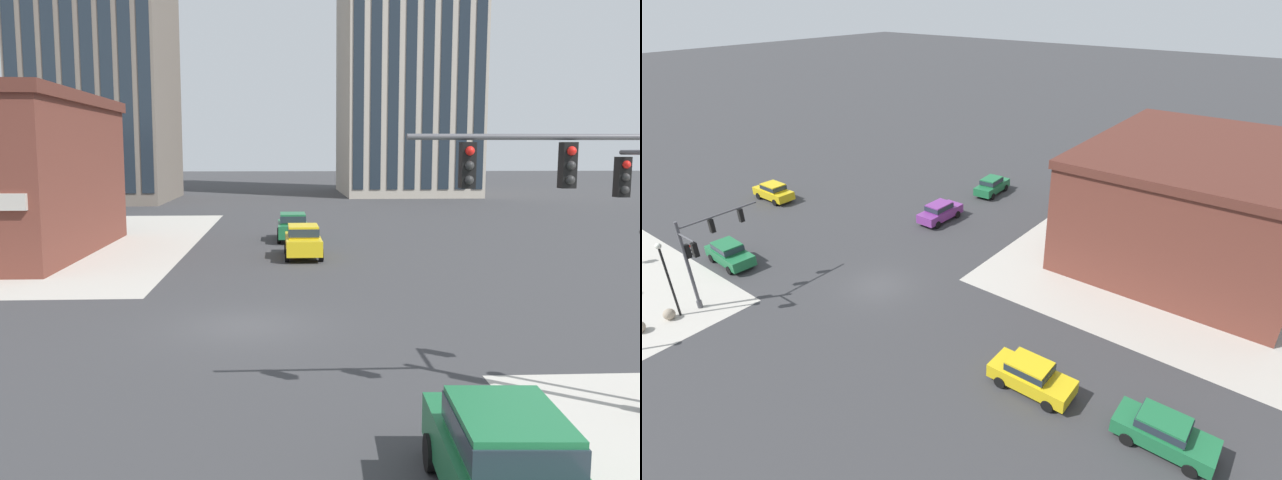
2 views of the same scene
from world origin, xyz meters
The scene contains 12 objects.
ground_plane centered at (0.00, 0.00, 0.00)m, with size 320.00×320.00×0.00m, color #38383A.
sidewalk_far_corner centered at (-20.00, 20.00, 0.00)m, with size 32.00×32.00×0.02m, color #B7B2A8.
traffic_signal_main centered at (7.81, -7.21, 4.02)m, with size 5.35×2.09×6.14m.
bollard_sphere_curb_a centered at (10.57, -7.72, 0.35)m, with size 0.71×0.71×0.71m, color gray.
street_lamp_corner_near centered at (10.00, -7.61, 3.25)m, with size 0.36×0.36×5.16m.
car_main_northbound_near centered at (-4.84, -19.41, 0.92)m, with size 1.89×4.40×1.68m.
car_main_northbound_far centered at (2.15, 13.33, 0.92)m, with size 1.93×4.42×1.68m.
car_main_southbound_near centered at (4.47, -11.15, 0.92)m, with size 2.07×4.49×1.68m.
car_main_southbound_far centered at (1.70, 19.87, 0.92)m, with size 1.93×4.42×1.68m.
car_cross_eastbound centered at (-10.91, -3.41, 0.92)m, with size 4.43×1.95×1.68m.
car_cross_westbound centered at (-19.05, -3.34, 0.92)m, with size 4.52×2.15×1.68m.
storefront_block_near_corner centered at (-18.55, 15.49, 4.20)m, with size 19.47×15.39×8.38m.
Camera 2 is at (19.30, 21.85, 18.46)m, focal length 27.25 mm.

